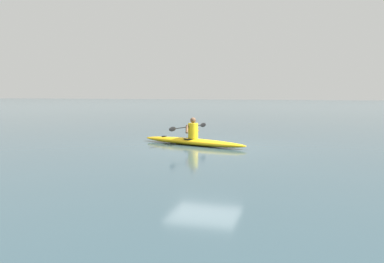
% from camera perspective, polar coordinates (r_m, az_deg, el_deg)
% --- Properties ---
extents(ground_plane, '(160.00, 160.00, 0.00)m').
position_cam_1_polar(ground_plane, '(13.91, 1.90, -2.35)').
color(ground_plane, '#334C56').
extents(kayak, '(4.44, 1.92, 0.25)m').
position_cam_1_polar(kayak, '(14.50, 0.06, -1.50)').
color(kayak, '#EAB214').
rests_on(kayak, ground).
extents(kayaker, '(0.78, 2.32, 0.79)m').
position_cam_1_polar(kayaker, '(14.44, 0.09, 0.31)').
color(kayaker, yellow).
rests_on(kayaker, kayak).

